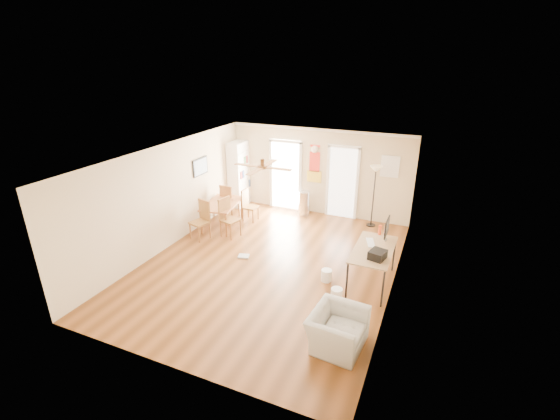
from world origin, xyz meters
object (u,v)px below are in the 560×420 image
at_px(printer, 378,255).
at_px(dining_chair_right_b, 230,218).
at_px(trash_can, 304,203).
at_px(wastebasket_a, 326,275).
at_px(wastebasket_b, 337,295).
at_px(dining_chair_right_a, 250,205).
at_px(dining_chair_near, 199,221).
at_px(computer_desk, 372,266).
at_px(armchair, 337,329).
at_px(dining_table, 223,214).
at_px(torchiere_lamp, 373,197).
at_px(dining_chair_far, 230,201).
at_px(bookshelf, 240,173).

bearing_deg(printer, dining_chair_right_b, 177.17).
relative_size(trash_can, printer, 2.25).
height_order(printer, wastebasket_a, printer).
bearing_deg(wastebasket_b, wastebasket_a, 122.72).
bearing_deg(dining_chair_right_b, dining_chair_right_a, 13.67).
height_order(dining_chair_near, wastebasket_b, dining_chair_near).
bearing_deg(computer_desk, armchair, -94.35).
distance_m(dining_table, trash_can, 2.50).
height_order(dining_chair_right_b, wastebasket_b, dining_chair_right_b).
bearing_deg(armchair, computer_desk, 0.60).
distance_m(dining_chair_right_a, dining_chair_right_b, 1.16).
height_order(computer_desk, printer, printer).
relative_size(dining_table, torchiere_lamp, 0.79).
xyz_separation_m(dining_chair_far, wastebasket_a, (3.68, -2.26, -0.38)).
xyz_separation_m(trash_can, torchiere_lamp, (2.04, -0.01, 0.51)).
distance_m(dining_chair_right_a, armchair, 5.57).
height_order(dining_table, dining_chair_near, dining_chair_near).
xyz_separation_m(dining_chair_right_a, dining_chair_far, (-0.67, -0.02, 0.05)).
xyz_separation_m(dining_table, armchair, (4.30, -3.46, -0.04)).
bearing_deg(bookshelf, printer, -25.74).
relative_size(dining_chair_right_a, armchair, 0.97).
xyz_separation_m(dining_chair_near, wastebasket_b, (4.08, -1.29, -0.38)).
distance_m(dining_chair_right_b, torchiere_lamp, 4.00).
height_order(dining_table, torchiere_lamp, torchiere_lamp).
xyz_separation_m(trash_can, wastebasket_b, (2.12, -3.93, -0.24)).
bearing_deg(computer_desk, dining_table, 163.13).
bearing_deg(wastebasket_a, computer_desk, 16.53).
height_order(trash_can, computer_desk, computer_desk).
xyz_separation_m(dining_chair_right_a, dining_chair_near, (-0.67, -1.60, 0.04)).
height_order(dining_chair_far, computer_desk, dining_chair_far).
relative_size(torchiere_lamp, armchair, 1.82).
relative_size(dining_chair_near, printer, 3.09).
distance_m(dining_chair_right_b, computer_desk, 4.00).
height_order(torchiere_lamp, computer_desk, torchiere_lamp).
bearing_deg(dining_chair_far, dining_table, 105.71).
bearing_deg(wastebasket_a, dining_chair_far, 148.42).
distance_m(bookshelf, computer_desk, 5.78).
xyz_separation_m(computer_desk, wastebasket_a, (-0.90, -0.27, -0.29)).
height_order(computer_desk, wastebasket_a, computer_desk).
bearing_deg(dining_chair_near, trash_can, 70.85).
relative_size(trash_can, wastebasket_b, 2.80).
distance_m(dining_chair_far, printer, 5.30).
height_order(trash_can, wastebasket_b, trash_can).
bearing_deg(wastebasket_a, dining_chair_near, 169.63).
xyz_separation_m(dining_chair_right_a, armchair, (3.75, -4.12, -0.15)).
xyz_separation_m(computer_desk, armchair, (-0.16, -2.11, -0.10)).
distance_m(dining_chair_right_b, printer, 4.25).
xyz_separation_m(computer_desk, printer, (0.14, -0.39, 0.50)).
height_order(dining_chair_right_b, printer, dining_chair_right_b).
relative_size(dining_chair_right_a, wastebasket_b, 3.50).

